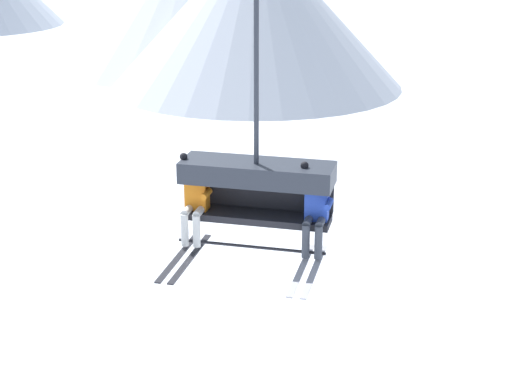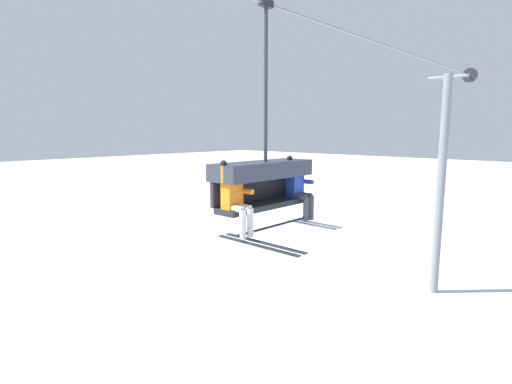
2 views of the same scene
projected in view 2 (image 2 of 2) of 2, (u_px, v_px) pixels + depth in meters
The scene contains 5 objects.
lift_tower_far at pixel (441, 182), 16.90m from camera, with size 0.36×1.88×9.50m.
lift_cable at pixel (345, 31), 8.80m from camera, with size 21.08×0.05×0.05m.
chairlift_chair at pixel (262, 175), 7.38m from camera, with size 2.17×0.74×3.95m.
skier_orange at pixel (237, 199), 6.64m from camera, with size 0.48×1.70×1.34m.
skier_blue at pixel (300, 188), 7.91m from camera, with size 0.48×1.70×1.34m.
Camera 2 is at (-6.89, -5.62, 7.03)m, focal length 28.00 mm.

